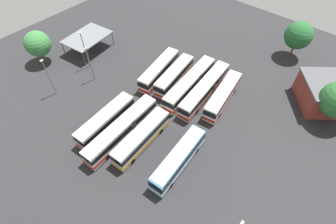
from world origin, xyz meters
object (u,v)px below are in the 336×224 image
(lamp_post_by_building, at_px, (90,63))
(lamp_post_far_corner, at_px, (85,49))
(bus_row0_slot0, at_px, (159,70))
(bus_row1_slot0, at_px, (106,120))
(lamp_post_mid_lot, at_px, (49,76))
(tree_east_edge, at_px, (299,35))
(maintenance_shelter, at_px, (87,37))
(depot_building, at_px, (320,93))
(bus_row0_slot2, at_px, (190,83))
(bus_row1_slot1, at_px, (122,129))
(bus_row0_slot4, at_px, (223,96))
(bus_row1_slot2, at_px, (141,137))
(bus_row0_slot3, at_px, (205,89))
(bus_row1_slot4, at_px, (178,159))
(tree_northeast, at_px, (38,44))
(bus_row0_slot1, at_px, (174,76))

(lamp_post_by_building, bearing_deg, lamp_post_far_corner, -115.37)
(bus_row0_slot0, height_order, bus_row1_slot0, same)
(lamp_post_mid_lot, distance_m, tree_east_edge, 52.52)
(bus_row1_slot0, bearing_deg, maintenance_shelter, -121.17)
(depot_building, height_order, lamp_post_far_corner, lamp_post_far_corner)
(bus_row0_slot2, relative_size, bus_row1_slot1, 1.00)
(bus_row0_slot2, distance_m, bus_row1_slot0, 17.99)
(bus_row0_slot0, distance_m, bus_row0_slot4, 14.36)
(maintenance_shelter, bearing_deg, lamp_post_by_building, 56.40)
(bus_row1_slot2, xyz_separation_m, lamp_post_far_corner, (-7.24, -23.36, 2.81))
(bus_row0_slot3, bearing_deg, bus_row1_slot4, 20.84)
(bus_row0_slot2, xyz_separation_m, bus_row1_slot0, (17.17, -5.39, -0.00))
(bus_row1_slot2, xyz_separation_m, depot_building, (-28.78, 18.91, 0.70))
(bus_row1_slot1, relative_size, tree_east_edge, 1.88)
(lamp_post_mid_lot, xyz_separation_m, lamp_post_by_building, (-7.73, 2.52, -0.18))
(lamp_post_mid_lot, distance_m, tree_northeast, 11.67)
(bus_row0_slot1, xyz_separation_m, tree_northeast, (13.61, -26.90, 2.80))
(bus_row1_slot4, height_order, tree_east_edge, tree_east_edge)
(bus_row1_slot1, relative_size, lamp_post_far_corner, 1.83)
(bus_row1_slot0, xyz_separation_m, tree_northeast, (-3.25, -25.31, 2.80))
(bus_row0_slot4, xyz_separation_m, depot_building, (-11.80, 13.92, 0.70))
(bus_row1_slot0, distance_m, lamp_post_far_corner, 18.49)
(bus_row1_slot0, height_order, lamp_post_far_corner, lamp_post_far_corner)
(bus_row0_slot4, distance_m, lamp_post_far_corner, 30.11)
(bus_row0_slot3, height_order, bus_row1_slot1, same)
(bus_row0_slot1, xyz_separation_m, bus_row0_slot3, (-0.76, 7.06, 0.00))
(bus_row1_slot1, height_order, depot_building, depot_building)
(bus_row0_slot0, height_order, bus_row0_slot3, same)
(bus_row1_slot2, distance_m, lamp_post_mid_lot, 22.03)
(bus_row0_slot0, relative_size, tree_east_edge, 1.51)
(lamp_post_by_building, distance_m, tree_east_edge, 44.86)
(bus_row0_slot3, distance_m, maintenance_shelter, 30.15)
(bus_row1_slot0, relative_size, tree_northeast, 1.66)
(depot_building, distance_m, lamp_post_by_building, 44.82)
(lamp_post_mid_lot, relative_size, lamp_post_by_building, 1.04)
(maintenance_shelter, distance_m, tree_east_edge, 47.20)
(bus_row1_slot1, distance_m, tree_east_edge, 43.09)
(maintenance_shelter, relative_size, lamp_post_far_corner, 1.26)
(bus_row0_slot2, distance_m, bus_row1_slot2, 15.86)
(bus_row0_slot1, xyz_separation_m, lamp_post_mid_lot, (17.90, -16.05, 2.67))
(bus_row1_slot2, xyz_separation_m, tree_northeast, (-1.83, -32.57, 2.80))
(bus_row0_slot4, relative_size, bus_row1_slot4, 1.01)
(bus_row0_slot1, height_order, bus_row0_slot2, same)
(bus_row0_slot0, height_order, tree_east_edge, tree_east_edge)
(bus_row0_slot2, xyz_separation_m, bus_row1_slot1, (16.66, -1.79, 0.00))
(depot_building, bearing_deg, lamp_post_far_corner, -62.99)
(bus_row0_slot0, distance_m, bus_row1_slot0, 16.26)
(bus_row0_slot0, xyz_separation_m, lamp_post_mid_lot, (17.19, -12.53, 2.67))
(lamp_post_mid_lot, height_order, lamp_post_by_building, lamp_post_mid_lot)
(bus_row0_slot0, height_order, depot_building, depot_building)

